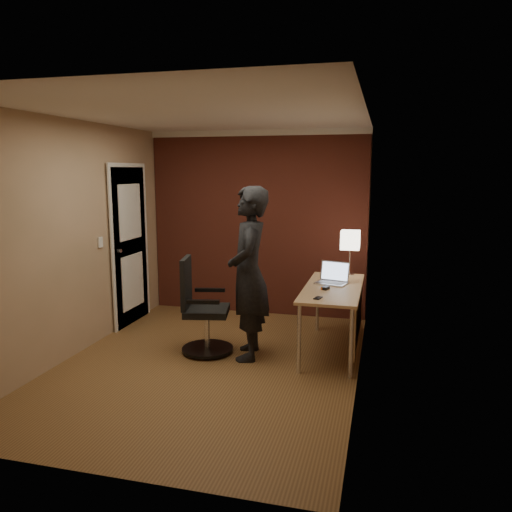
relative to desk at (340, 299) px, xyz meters
name	(u,v)px	position (x,y,z in m)	size (l,w,h in m)	color
room	(229,217)	(-1.53, 0.87, 0.77)	(4.00, 4.00, 4.00)	brown
desk	(340,299)	(0.00, 0.00, 0.00)	(0.60, 1.50, 0.73)	#D9AE7D
desk_lamp	(350,241)	(0.05, 0.66, 0.55)	(0.22, 0.22, 0.54)	silver
laptop	(333,277)	(-0.10, 0.18, 0.19)	(0.38, 0.33, 0.23)	silver
mouse	(325,288)	(-0.14, -0.15, 0.14)	(0.06, 0.10, 0.03)	black
phone	(318,298)	(-0.17, -0.54, 0.13)	(0.06, 0.12, 0.01)	black
office_chair	(201,312)	(-1.45, -0.39, -0.15)	(0.56, 0.63, 1.03)	black
person	(249,273)	(-0.92, -0.38, 0.31)	(0.66, 0.43, 1.81)	black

